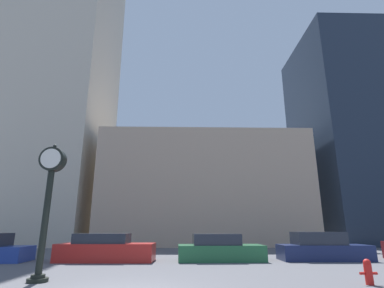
# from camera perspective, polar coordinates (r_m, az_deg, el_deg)

# --- Properties ---
(building_tall_tower) EXTENTS (10.94, 12.00, 41.18)m
(building_tall_tower) POSITION_cam_1_polar(r_m,az_deg,el_deg) (40.14, -23.40, 13.95)
(building_tall_tower) COLOR #BCB29E
(building_tall_tower) RESTS_ON ground_plane
(building_storefront_row) EXTENTS (19.84, 12.00, 10.59)m
(building_storefront_row) POSITION_cam_1_polar(r_m,az_deg,el_deg) (32.43, 2.12, -9.15)
(building_storefront_row) COLOR tan
(building_storefront_row) RESTS_ON ground_plane
(building_glass_modern) EXTENTS (12.32, 12.00, 23.43)m
(building_glass_modern) POSITION_cam_1_polar(r_m,az_deg,el_deg) (39.17, 29.28, 1.32)
(building_glass_modern) COLOR #1E2838
(building_glass_modern) RESTS_ON ground_plane
(street_clock) EXTENTS (0.82, 0.63, 4.38)m
(street_clock) POSITION_cam_1_polar(r_m,az_deg,el_deg) (11.11, -25.62, -8.34)
(street_clock) COLOR black
(street_clock) RESTS_ON ground_plane
(car_red) EXTENTS (4.78, 1.83, 1.34)m
(car_red) POSITION_cam_1_polar(r_m,az_deg,el_deg) (16.42, -16.13, -18.72)
(car_red) COLOR red
(car_red) RESTS_ON ground_plane
(car_green) EXTENTS (4.35, 1.98, 1.31)m
(car_green) POSITION_cam_1_polar(r_m,az_deg,el_deg) (16.19, 5.26, -19.36)
(car_green) COLOR #236038
(car_green) RESTS_ON ground_plane
(car_navy) EXTENTS (4.53, 1.84, 1.41)m
(car_navy) POSITION_cam_1_polar(r_m,az_deg,el_deg) (17.71, 23.52, -17.76)
(car_navy) COLOR #19234C
(car_navy) RESTS_ON ground_plane
(fire_hydrant_near) EXTENTS (0.51, 0.22, 0.72)m
(fire_hydrant_near) POSITION_cam_1_polar(r_m,az_deg,el_deg) (10.91, 30.54, -20.19)
(fire_hydrant_near) COLOR red
(fire_hydrant_near) RESTS_ON ground_plane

